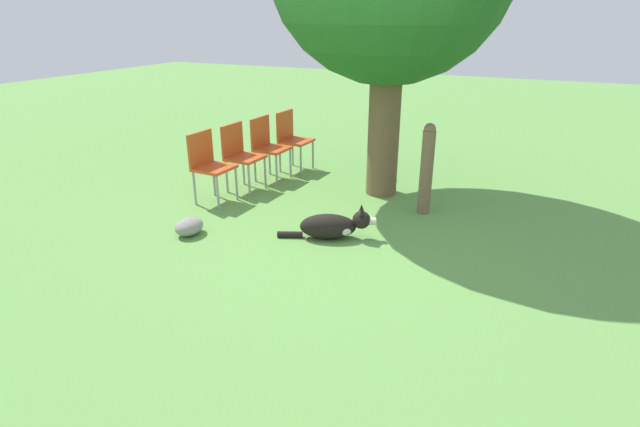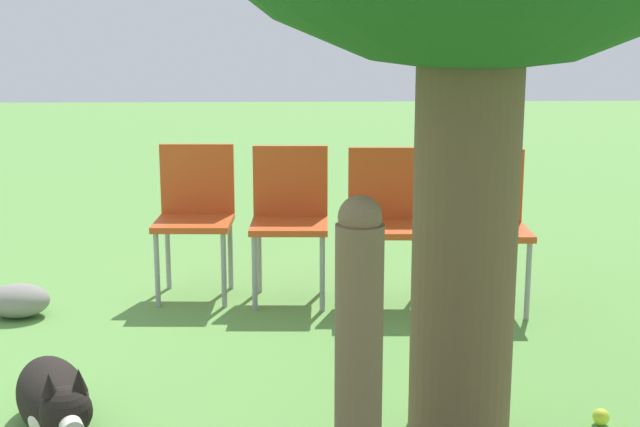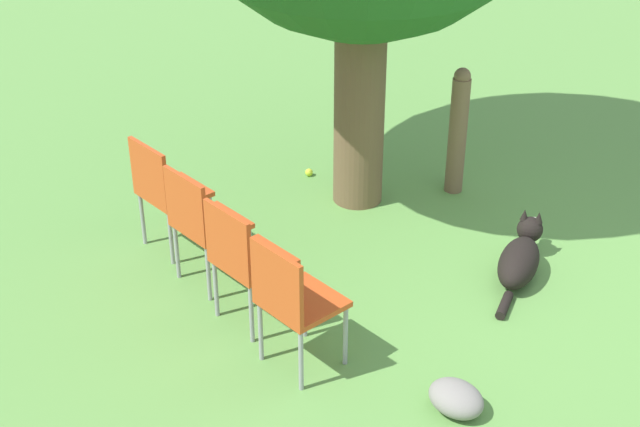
% 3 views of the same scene
% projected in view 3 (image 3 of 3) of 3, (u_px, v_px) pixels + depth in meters
% --- Properties ---
extents(ground_plane, '(30.00, 30.00, 0.00)m').
position_uv_depth(ground_plane, '(456.00, 255.00, 6.65)').
color(ground_plane, '#609947').
extents(dog, '(1.00, 0.51, 0.37)m').
position_uv_depth(dog, '(521.00, 257.00, 6.35)').
color(dog, black).
rests_on(dog, ground_plane).
extents(fence_post, '(0.15, 0.15, 1.09)m').
position_uv_depth(fence_post, '(458.00, 130.00, 7.27)').
color(fence_post, brown).
rests_on(fence_post, ground_plane).
extents(red_chair_0, '(0.44, 0.46, 0.89)m').
position_uv_depth(red_chair_0, '(292.00, 297.00, 5.26)').
color(red_chair_0, '#D14C1E').
rests_on(red_chair_0, ground_plane).
extents(red_chair_1, '(0.44, 0.46, 0.89)m').
position_uv_depth(red_chair_1, '(243.00, 256.00, 5.66)').
color(red_chair_1, '#D14C1E').
rests_on(red_chair_1, ground_plane).
extents(red_chair_2, '(0.44, 0.46, 0.89)m').
position_uv_depth(red_chair_2, '(201.00, 219.00, 6.07)').
color(red_chair_2, '#D14C1E').
rests_on(red_chair_2, ground_plane).
extents(red_chair_3, '(0.44, 0.46, 0.89)m').
position_uv_depth(red_chair_3, '(164.00, 187.00, 6.47)').
color(red_chair_3, '#D14C1E').
rests_on(red_chair_3, ground_plane).
extents(tennis_ball, '(0.07, 0.07, 0.07)m').
position_uv_depth(tennis_ball, '(309.00, 172.00, 7.75)').
color(tennis_ball, '#CCE033').
rests_on(tennis_ball, ground_plane).
extents(garden_rock, '(0.27, 0.34, 0.18)m').
position_uv_depth(garden_rock, '(456.00, 398.00, 5.13)').
color(garden_rock, gray).
rests_on(garden_rock, ground_plane).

